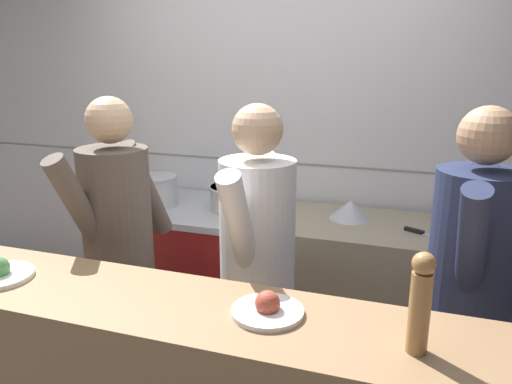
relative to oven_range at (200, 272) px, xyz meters
name	(u,v)px	position (x,y,z in m)	size (l,w,h in m)	color
wall_back_tiled	(282,139)	(0.44, 0.40, 0.84)	(8.00, 0.06, 2.60)	white
oven_range	(200,272)	(0.00, 0.00, 0.00)	(0.86, 0.71, 0.91)	maroon
prep_counter	(376,299)	(1.14, 0.00, 0.00)	(1.39, 0.65, 0.91)	gray
stock_pot	(158,189)	(-0.25, -0.05, 0.56)	(0.26, 0.26, 0.19)	#B7BABF
sauce_pot	(234,197)	(0.24, 0.01, 0.54)	(0.31, 0.31, 0.15)	beige
mixing_bowl_steel	(350,210)	(0.95, 0.07, 0.51)	(0.25, 0.25, 0.11)	#B7BABF
chefs_knife	(428,235)	(1.39, -0.09, 0.46)	(0.31, 0.17, 0.02)	#B7BABF
plated_dish_appetiser	(267,309)	(0.89, -1.35, 0.59)	(0.24, 0.24, 0.08)	white
pepper_mill	(420,301)	(1.35, -1.42, 0.73)	(0.07, 0.07, 0.31)	#AD7A47
chef_head_cook	(119,247)	(-0.06, -0.78, 0.47)	(0.42, 0.72, 1.66)	black
chef_sous	(257,267)	(0.66, -0.78, 0.46)	(0.35, 0.72, 1.65)	black
chef_line	(469,290)	(1.55, -0.75, 0.47)	(0.39, 0.73, 1.67)	black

